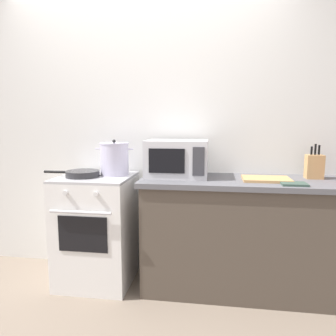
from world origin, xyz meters
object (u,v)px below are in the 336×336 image
object	(u,v)px
frying_pan	(82,174)
knife_block	(314,166)
stove	(97,229)
cutting_board	(266,179)
stock_pot	(114,159)
microwave	(177,158)
oven_mitt	(294,184)

from	to	relation	value
frying_pan	knife_block	distance (m)	1.88
stove	cutting_board	xyz separation A→B (m)	(1.38, 0.00, 0.47)
stock_pot	microwave	size ratio (longest dim) A/B	0.66
microwave	oven_mitt	xyz separation A→B (m)	(0.87, -0.24, -0.14)
stove	oven_mitt	size ratio (longest dim) A/B	5.11
frying_pan	microwave	size ratio (longest dim) A/B	0.95
microwave	oven_mitt	distance (m)	0.92
cutting_board	frying_pan	bearing A→B (deg)	-177.91
frying_pan	cutting_board	bearing A→B (deg)	2.09
stock_pot	frying_pan	distance (m)	0.29
frying_pan	microwave	xyz separation A→B (m)	(0.77, 0.13, 0.12)
stove	microwave	xyz separation A→B (m)	(0.68, 0.08, 0.61)
stock_pot	cutting_board	world-z (taller)	stock_pot
stove	stock_pot	xyz separation A→B (m)	(0.14, 0.08, 0.60)
oven_mitt	microwave	bearing A→B (deg)	164.74
stove	cutting_board	distance (m)	1.46
oven_mitt	stock_pot	bearing A→B (deg)	170.41
stock_pot	frying_pan	bearing A→B (deg)	-151.00
cutting_board	stove	bearing A→B (deg)	-179.95
stock_pot	knife_block	world-z (taller)	stock_pot
stock_pot	oven_mitt	xyz separation A→B (m)	(1.41, -0.24, -0.13)
stock_pot	oven_mitt	bearing A→B (deg)	-9.59
microwave	stove	bearing A→B (deg)	-173.33
cutting_board	oven_mitt	distance (m)	0.23
frying_pan	oven_mitt	world-z (taller)	frying_pan
stove	oven_mitt	world-z (taller)	oven_mitt
frying_pan	oven_mitt	distance (m)	1.65
frying_pan	oven_mitt	xyz separation A→B (m)	(1.65, -0.11, -0.02)
stove	frying_pan	distance (m)	0.50
microwave	cutting_board	xyz separation A→B (m)	(0.70, -0.08, -0.14)
knife_block	stove	bearing A→B (deg)	-175.44
stock_pot	stove	bearing A→B (deg)	-150.91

